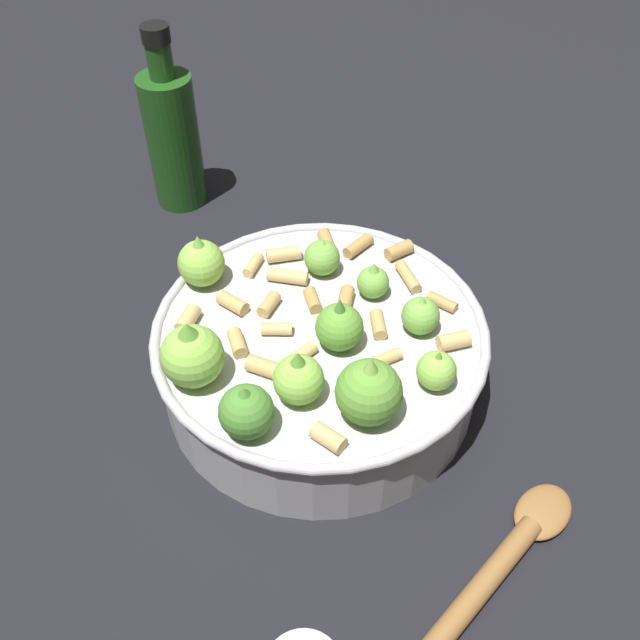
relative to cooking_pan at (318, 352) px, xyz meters
name	(u,v)px	position (x,y,z in m)	size (l,w,h in m)	color
ground_plane	(320,383)	(0.00, 0.00, -0.04)	(2.40, 2.40, 0.00)	black
cooking_pan	(318,352)	(0.00, 0.00, 0.00)	(0.27, 0.27, 0.13)	#B7B7BC
olive_oil_bottle	(173,136)	(0.07, 0.30, 0.04)	(0.06, 0.06, 0.19)	#1E4C19
wooden_spoon	(488,579)	(-0.03, -0.20, -0.04)	(0.22, 0.04, 0.02)	olive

